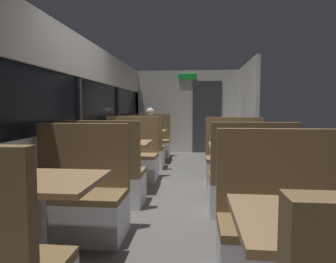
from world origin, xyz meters
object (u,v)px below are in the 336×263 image
bench_near_window_facing_entry (78,203)px  bench_mid_window_facing_entry (131,160)px  bench_rear_aisle_facing_entry (235,164)px  dining_table_near_window (38,192)px  bench_far_window_facing_entry (151,144)px  dining_table_far_window (146,135)px  bench_far_window_facing_end (141,152)px  seated_passenger (151,136)px  dining_table_front_aisle (330,239)px  bench_front_aisle_facing_entry (284,237)px  dining_table_rear_aisle (242,152)px  bench_rear_aisle_facing_end (250,187)px  dining_table_mid_window (120,148)px  bench_mid_window_facing_end (107,180)px

bench_near_window_facing_entry → bench_mid_window_facing_entry: (0.00, 2.33, 0.00)m
bench_mid_window_facing_entry → bench_rear_aisle_facing_entry: bearing=-6.4°
dining_table_near_window → bench_far_window_facing_entry: size_ratio=0.82×
bench_near_window_facing_entry → bench_mid_window_facing_entry: same height
dining_table_far_window → bench_far_window_facing_end: bearing=-90.0°
bench_mid_window_facing_entry → seated_passenger: seated_passenger is taller
bench_far_window_facing_end → bench_far_window_facing_entry: same height
dining_table_near_window → bench_near_window_facing_entry: bearing=90.0°
dining_table_far_window → dining_table_front_aisle: (1.79, -5.26, 0.00)m
dining_table_far_window → seated_passenger: bearing=90.0°
dining_table_near_window → bench_front_aisle_facing_entry: size_ratio=0.82×
bench_far_window_facing_end → dining_table_rear_aisle: 2.58m
dining_table_far_window → bench_rear_aisle_facing_end: 3.71m
dining_table_near_window → bench_far_window_facing_entry: bench_far_window_facing_entry is taller
dining_table_far_window → bench_mid_window_facing_entry: bearing=-90.0°
dining_table_far_window → bench_far_window_facing_end: size_ratio=0.82×
dining_table_near_window → bench_rear_aisle_facing_end: bearing=38.7°
bench_near_window_facing_entry → dining_table_near_window: bearing=-90.0°
dining_table_mid_window → bench_rear_aisle_facing_end: (1.79, -0.90, -0.31)m
dining_table_far_window → bench_rear_aisle_facing_entry: 2.58m
bench_far_window_facing_entry → dining_table_front_aisle: 6.23m
bench_far_window_facing_end → bench_front_aisle_facing_entry: same height
bench_mid_window_facing_end → seated_passenger: size_ratio=0.87×
bench_mid_window_facing_entry → dining_table_rear_aisle: bearing=-26.7°
bench_mid_window_facing_entry → bench_front_aisle_facing_entry: size_ratio=1.00×
bench_far_window_facing_end → bench_mid_window_facing_entry: bearing=-90.0°
bench_far_window_facing_entry → bench_rear_aisle_facing_end: bearing=-65.5°
dining_table_near_window → bench_rear_aisle_facing_end: bench_rear_aisle_facing_end is taller
bench_mid_window_facing_end → bench_far_window_facing_entry: 3.73m
dining_table_mid_window → bench_front_aisle_facing_entry: bearing=-51.3°
bench_rear_aisle_facing_entry → bench_near_window_facing_entry: bearing=-130.0°
bench_mid_window_facing_entry → seated_passenger: bearing=90.0°
dining_table_near_window → dining_table_rear_aisle: (1.79, 2.13, 0.00)m
bench_far_window_facing_end → bench_front_aisle_facing_entry: size_ratio=1.00×
bench_front_aisle_facing_entry → dining_table_front_aisle: bearing=-90.0°
dining_table_front_aisle → bench_rear_aisle_facing_end: size_ratio=0.82×
dining_table_far_window → dining_table_front_aisle: bearing=-71.2°
bench_mid_window_facing_entry → bench_rear_aisle_facing_entry: 1.80m
dining_table_mid_window → seated_passenger: seated_passenger is taller
bench_rear_aisle_facing_entry → bench_mid_window_facing_entry: bearing=173.6°
dining_table_front_aisle → bench_rear_aisle_facing_entry: (0.00, 3.43, -0.31)m
bench_far_window_facing_entry → bench_rear_aisle_facing_entry: bearing=-54.7°
dining_table_near_window → bench_front_aisle_facing_entry: (1.79, 0.10, -0.31)m
bench_near_window_facing_entry → dining_table_far_window: 3.98m
bench_near_window_facing_entry → bench_mid_window_facing_end: size_ratio=1.00×
bench_front_aisle_facing_entry → dining_table_rear_aisle: (0.00, 2.03, 0.31)m
dining_table_rear_aisle → bench_mid_window_facing_end: bearing=-164.4°
dining_table_front_aisle → bench_rear_aisle_facing_entry: bench_rear_aisle_facing_entry is taller
bench_near_window_facing_entry → dining_table_far_window: size_ratio=1.22×
bench_mid_window_facing_entry → bench_far_window_facing_end: bearing=90.0°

